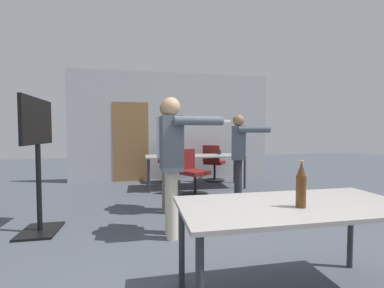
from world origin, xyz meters
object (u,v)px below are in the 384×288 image
(beer_bottle, at_px, (301,185))
(tv_screen, at_px, (38,152))
(office_chair_near_pushed, at_px, (168,166))
(office_chair_mid_tucked, at_px, (193,174))
(drink_cup, at_px, (219,152))
(person_far_watching, at_px, (172,153))
(office_chair_side_rolled, at_px, (214,164))
(person_left_plaid, at_px, (168,145))
(person_near_casual, at_px, (239,149))

(beer_bottle, bearing_deg, tv_screen, 141.35)
(beer_bottle, bearing_deg, office_chair_near_pushed, 95.50)
(office_chair_mid_tucked, height_order, drink_cup, office_chair_mid_tucked)
(person_far_watching, xyz_separation_m, office_chair_side_rolled, (1.46, 3.29, -0.58))
(office_chair_mid_tucked, xyz_separation_m, office_chair_side_rolled, (0.81, 1.28, 0.02))
(person_far_watching, distance_m, office_chair_mid_tucked, 2.19)
(office_chair_side_rolled, bearing_deg, beer_bottle, -62.28)
(tv_screen, bearing_deg, beer_bottle, -128.65)
(office_chair_side_rolled, xyz_separation_m, office_chair_near_pushed, (-1.18, 0.08, -0.03))
(beer_bottle, bearing_deg, drink_cup, 80.53)
(person_left_plaid, height_order, beer_bottle, person_left_plaid)
(tv_screen, relative_size, person_near_casual, 1.06)
(office_chair_side_rolled, distance_m, office_chair_near_pushed, 1.18)
(person_far_watching, relative_size, beer_bottle, 5.08)
(person_far_watching, bearing_deg, person_left_plaid, 175.69)
(office_chair_near_pushed, bearing_deg, drink_cup, 55.98)
(person_left_plaid, distance_m, drink_cup, 2.30)
(tv_screen, height_order, office_chair_near_pushed, tv_screen)
(office_chair_near_pushed, xyz_separation_m, drink_cup, (1.18, -0.58, 0.38))
(tv_screen, height_order, person_left_plaid, person_left_plaid)
(person_far_watching, distance_m, drink_cup, 3.16)
(person_far_watching, bearing_deg, office_chair_near_pushed, 173.99)
(person_near_casual, xyz_separation_m, office_chair_near_pushed, (-1.13, 1.97, -0.54))
(person_near_casual, xyz_separation_m, person_left_plaid, (-1.36, -0.41, 0.11))
(person_far_watching, xyz_separation_m, office_chair_near_pushed, (0.28, 3.37, -0.60))
(person_far_watching, height_order, beer_bottle, person_far_watching)
(person_left_plaid, bearing_deg, office_chair_mid_tucked, 139.27)
(person_left_plaid, bearing_deg, beer_bottle, 5.27)
(office_chair_near_pushed, bearing_deg, office_chair_mid_tucked, 7.34)
(beer_bottle, bearing_deg, person_left_plaid, 105.72)
(person_left_plaid, xyz_separation_m, drink_cup, (1.40, 1.80, -0.27))
(tv_screen, bearing_deg, drink_cup, -52.84)
(office_chair_near_pushed, height_order, beer_bottle, beer_bottle)
(person_far_watching, xyz_separation_m, drink_cup, (1.46, 2.79, -0.22))
(drink_cup, bearing_deg, office_chair_mid_tucked, -135.85)
(office_chair_mid_tucked, distance_m, office_chair_side_rolled, 1.52)
(person_far_watching, relative_size, office_chair_mid_tucked, 1.84)
(office_chair_side_rolled, bearing_deg, tv_screen, -101.19)
(person_far_watching, xyz_separation_m, beer_bottle, (0.74, -1.47, -0.12))
(person_near_casual, distance_m, drink_cup, 1.40)
(person_far_watching, bearing_deg, beer_bottle, 25.57)
(person_near_casual, bearing_deg, person_left_plaid, -53.18)
(tv_screen, distance_m, office_chair_mid_tucked, 2.84)
(office_chair_side_rolled, distance_m, beer_bottle, 4.84)
(person_near_casual, height_order, office_chair_near_pushed, person_near_casual)
(person_far_watching, height_order, drink_cup, person_far_watching)
(office_chair_side_rolled, relative_size, office_chair_near_pushed, 1.04)
(person_near_casual, bearing_deg, office_chair_near_pushed, -130.16)
(person_near_casual, bearing_deg, drink_cup, -161.91)
(person_left_plaid, xyz_separation_m, office_chair_near_pushed, (0.23, 2.38, -0.65))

